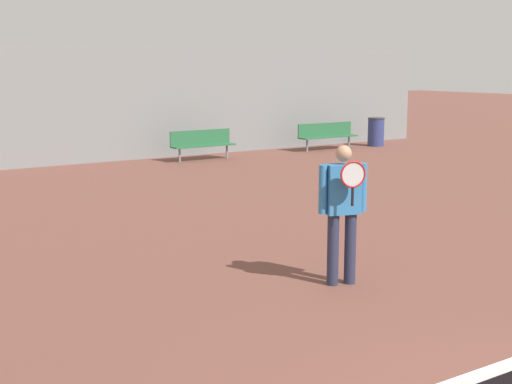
{
  "coord_description": "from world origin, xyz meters",
  "views": [
    {
      "loc": [
        -4.54,
        -2.3,
        2.62
      ],
      "look_at": [
        0.44,
        5.26,
        0.99
      ],
      "focal_mm": 50.0,
      "sensor_mm": 36.0,
      "label": 1
    }
  ],
  "objects_px": {
    "bench_courtside_far": "(202,142)",
    "bench_courtside_near": "(327,133)",
    "trash_bin": "(376,132)",
    "tennis_player": "(343,206)"
  },
  "relations": [
    {
      "from": "bench_courtside_far",
      "to": "trash_bin",
      "type": "bearing_deg",
      "value": -0.62
    },
    {
      "from": "tennis_player",
      "to": "bench_courtside_far",
      "type": "relative_size",
      "value": 0.9
    },
    {
      "from": "bench_courtside_far",
      "to": "trash_bin",
      "type": "height_order",
      "value": "trash_bin"
    },
    {
      "from": "bench_courtside_near",
      "to": "bench_courtside_far",
      "type": "height_order",
      "value": "same"
    },
    {
      "from": "bench_courtside_near",
      "to": "tennis_player",
      "type": "bearing_deg",
      "value": -128.21
    },
    {
      "from": "bench_courtside_near",
      "to": "trash_bin",
      "type": "height_order",
      "value": "trash_bin"
    },
    {
      "from": "trash_bin",
      "to": "tennis_player",
      "type": "bearing_deg",
      "value": -134.33
    },
    {
      "from": "bench_courtside_near",
      "to": "trash_bin",
      "type": "distance_m",
      "value": 1.99
    },
    {
      "from": "bench_courtside_far",
      "to": "bench_courtside_near",
      "type": "bearing_deg",
      "value": 0.0
    },
    {
      "from": "bench_courtside_far",
      "to": "trash_bin",
      "type": "xyz_separation_m",
      "value": [
        6.41,
        -0.07,
        -0.04
      ]
    }
  ]
}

